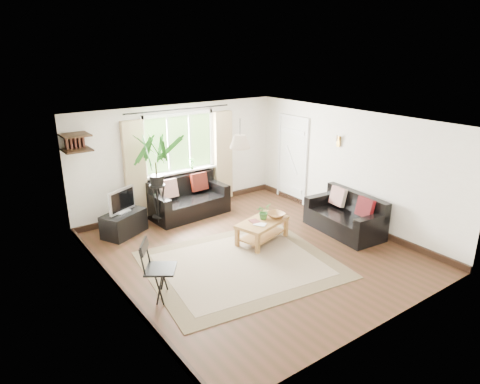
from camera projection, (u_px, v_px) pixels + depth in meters
floor at (253, 252)px, 7.87m from camera, size 5.50×5.50×0.00m
ceiling at (254, 122)px, 7.09m from camera, size 5.50×5.50×0.00m
wall_back at (179, 158)px, 9.59m from camera, size 5.00×0.02×2.40m
wall_front at (386, 247)px, 5.37m from camera, size 5.00×0.02×2.40m
wall_left at (114, 222)px, 6.10m from camera, size 0.02×5.50×2.40m
wall_right at (349, 167)px, 8.86m from camera, size 0.02×5.50×2.40m
rug at (241, 264)px, 7.39m from camera, size 3.45×3.06×0.02m
window at (179, 143)px, 9.45m from camera, size 2.50×0.16×2.16m
door at (292, 160)px, 10.21m from camera, size 0.06×0.96×2.06m
corner_shelf at (76, 142)px, 7.94m from camera, size 0.50×0.50×0.34m
pendant_lamp at (240, 138)px, 7.51m from camera, size 0.36×0.36×0.54m
wall_sconce at (338, 140)px, 8.88m from camera, size 0.12×0.12×0.28m
sofa_back at (189, 198)px, 9.45m from camera, size 1.75×0.96×0.80m
sofa_right at (344, 214)px, 8.59m from camera, size 1.67×0.94×0.75m
coffee_table at (262, 231)px, 8.22m from camera, size 1.17×0.84×0.43m
table_plant at (263, 211)px, 8.20m from camera, size 0.34×0.32×0.30m
bowl at (276, 215)px, 8.30m from camera, size 0.37×0.37×0.09m
book_a at (258, 226)px, 7.89m from camera, size 0.26×0.28×0.02m
book_b at (251, 222)px, 8.05m from camera, size 0.19×0.24×0.02m
tv_stand at (124, 223)px, 8.53m from camera, size 1.00×0.83×0.47m
tv at (122, 200)px, 8.37m from camera, size 0.70×0.50×0.51m
palm_stand at (157, 181)px, 8.68m from camera, size 0.85×0.85×1.96m
folding_chair at (161, 270)px, 6.30m from camera, size 0.67×0.67×0.92m
sill_plant at (192, 163)px, 9.68m from camera, size 0.14×0.10×0.27m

